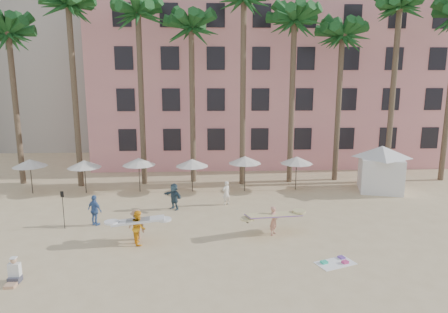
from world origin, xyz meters
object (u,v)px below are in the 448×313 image
carrier_yellow (274,218)px  pink_hotel (270,83)px  cabana (381,164)px  carrier_white (138,226)px

carrier_yellow → pink_hotel: bearing=81.8°
cabana → carrier_yellow: 12.72m
pink_hotel → carrier_yellow: 23.56m
pink_hotel → cabana: bearing=-65.5°
pink_hotel → carrier_white: size_ratio=12.66×
pink_hotel → carrier_white: bearing=-114.4°
pink_hotel → cabana: (6.38, -13.98, -5.93)m
pink_hotel → carrier_yellow: (-3.22, -22.25, -7.06)m
pink_hotel → cabana: 16.47m
carrier_white → pink_hotel: bearing=65.6°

